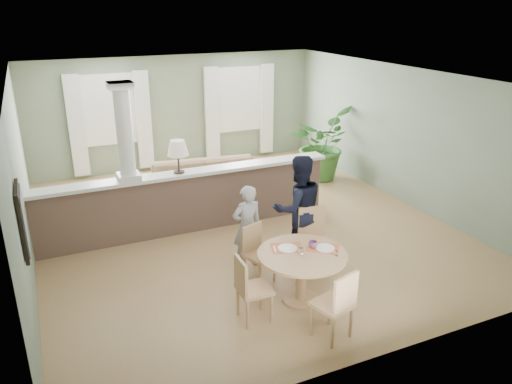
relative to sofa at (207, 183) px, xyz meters
name	(u,v)px	position (x,y,z in m)	size (l,w,h in m)	color
ground	(241,226)	(0.16, -1.40, -0.40)	(8.00, 8.00, 0.00)	tan
room_shell	(225,122)	(0.13, -0.77, 1.41)	(7.02, 8.02, 2.71)	gray
pony_wall	(184,194)	(-0.82, -1.20, 0.31)	(5.32, 0.38, 2.70)	brown
sofa	(207,183)	(0.00, 0.00, 0.00)	(2.74, 1.07, 0.80)	#8B694B
houseplant	(320,144)	(2.86, 0.35, 0.42)	(1.47, 1.27, 1.63)	#366D2B
dining_table	(302,263)	(-0.02, -4.00, 0.18)	(1.20, 1.20, 0.82)	tan
chair_far_boy	(257,250)	(-0.34, -3.22, 0.06)	(0.48, 0.48, 0.84)	tan
chair_far_man	(313,236)	(0.57, -3.30, 0.14)	(0.53, 0.53, 0.98)	tan
chair_near	(337,303)	(-0.05, -4.91, 0.11)	(0.52, 0.52, 0.93)	tan
chair_side	(249,287)	(-0.85, -4.14, 0.10)	(0.41, 0.41, 0.90)	tan
child_person	(247,227)	(-0.31, -2.81, 0.26)	(0.48, 0.32, 1.32)	#A0A1A5
man_person	(298,209)	(0.50, -2.91, 0.46)	(0.83, 0.65, 1.72)	black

